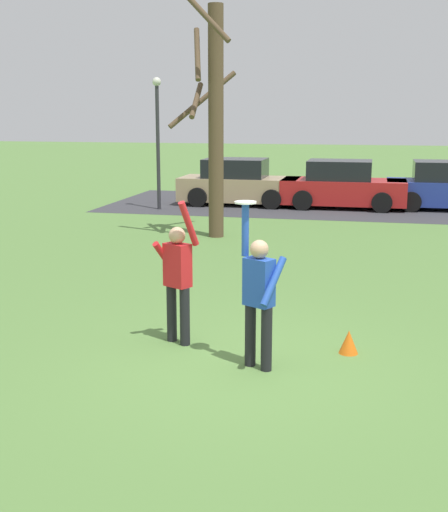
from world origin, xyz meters
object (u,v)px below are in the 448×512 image
(parked_car_red, at_px, (342,186))
(bare_tree_tall, at_px, (214,116))
(lamppost_by_lot, at_px, (158,130))
(person_defender, at_px, (178,275))
(field_cone_orange, at_px, (349,342))
(person_catcher, at_px, (259,293))
(parked_car_tan, at_px, (238,184))
(frisbee_disc, at_px, (245,202))

(parked_car_red, relative_size, bare_tree_tall, 0.66)
(bare_tree_tall, bearing_deg, lamppost_by_lot, 123.40)
(person_defender, height_order, field_cone_orange, person_defender)
(bare_tree_tall, xyz_separation_m, lamppost_by_lot, (-2.96, 4.49, -0.48))
(person_catcher, distance_m, field_cone_orange, 1.58)
(parked_car_tan, xyz_separation_m, parked_car_red, (3.57, -0.02, 0.00))
(frisbee_disc, distance_m, field_cone_orange, 2.42)
(frisbee_disc, relative_size, parked_car_red, 0.07)
(frisbee_disc, distance_m, bare_tree_tall, 9.13)
(bare_tree_tall, relative_size, lamppost_by_lot, 1.46)
(field_cone_orange, bearing_deg, person_defender, -177.78)
(frisbee_disc, height_order, lamppost_by_lot, lamppost_by_lot)
(parked_car_tan, height_order, bare_tree_tall, bare_tree_tall)
(lamppost_by_lot, relative_size, field_cone_orange, 13.31)
(frisbee_disc, distance_m, parked_car_red, 14.99)
(bare_tree_tall, bearing_deg, person_defender, -79.99)
(parked_car_tan, distance_m, parked_car_red, 3.57)
(frisbee_disc, xyz_separation_m, field_cone_orange, (1.29, 0.67, -1.93))
(bare_tree_tall, bearing_deg, parked_car_tan, 95.68)
(parked_car_red, bearing_deg, person_defender, -95.95)
(frisbee_disc, bearing_deg, bare_tree_tall, 105.95)
(frisbee_disc, bearing_deg, parked_car_tan, 101.77)
(person_defender, bearing_deg, parked_car_tan, 127.02)
(bare_tree_tall, height_order, lamppost_by_lot, bare_tree_tall)
(parked_car_tan, xyz_separation_m, field_cone_orange, (4.41, -14.27, -0.57))
(person_catcher, bearing_deg, parked_car_red, -62.14)
(parked_car_tan, bearing_deg, lamppost_by_lot, -143.55)
(person_catcher, relative_size, bare_tree_tall, 0.33)
(parked_car_red, xyz_separation_m, lamppost_by_lot, (-5.92, -1.70, 1.86))
(person_catcher, relative_size, parked_car_tan, 0.51)
(bare_tree_tall, bearing_deg, field_cone_orange, -64.82)
(person_catcher, xyz_separation_m, frisbee_disc, (-0.20, 0.11, 1.11))
(person_defender, bearing_deg, field_cone_orange, 31.08)
(person_defender, bearing_deg, parked_car_red, 112.82)
(person_catcher, bearing_deg, bare_tree_tall, -44.20)
(parked_car_red, distance_m, field_cone_orange, 14.28)
(person_catcher, bearing_deg, lamppost_by_lot, -38.16)
(person_catcher, bearing_deg, person_defender, 0.00)
(field_cone_orange, bearing_deg, frisbee_disc, -152.49)
(person_defender, bearing_deg, frisbee_disc, 0.00)
(frisbee_disc, bearing_deg, person_catcher, -28.87)
(lamppost_by_lot, bearing_deg, person_defender, -70.81)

